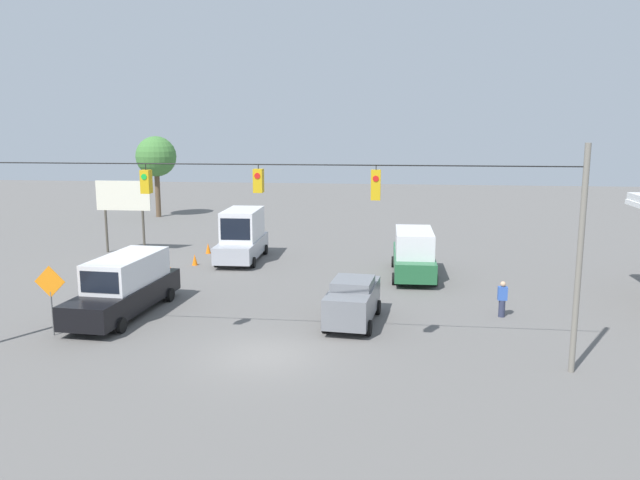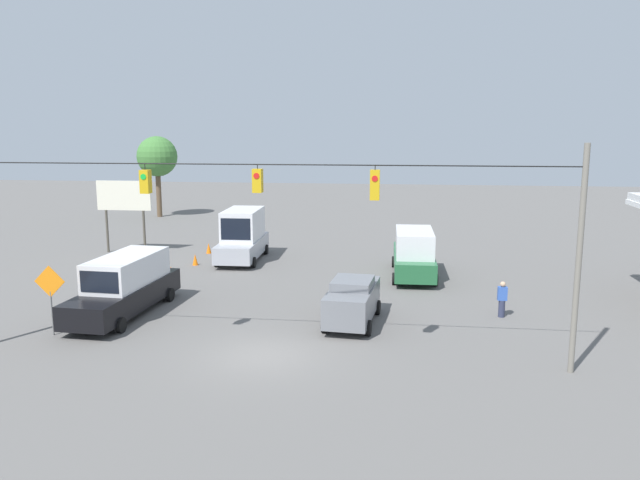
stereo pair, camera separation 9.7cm
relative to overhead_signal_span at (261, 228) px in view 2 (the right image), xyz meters
name	(u,v)px [view 2 (the right image)]	position (x,y,z in m)	size (l,w,h in m)	color
ground_plane	(262,355)	(0.09, -0.28, -4.76)	(140.00, 140.00, 0.00)	#605E5B
overhead_signal_span	(261,228)	(0.00, 0.00, 0.00)	(21.64, 0.38, 7.71)	slate
box_truck_green_oncoming_far	(414,253)	(-5.69, -13.27, -3.45)	(2.43, 6.56, 2.63)	#236038
sedan_grey_crossing_near	(352,300)	(-2.90, -4.48, -3.75)	(2.32, 4.67, 1.92)	slate
box_truck_silver_withflow_far	(243,235)	(4.80, -16.44, -3.21)	(2.54, 6.16, 3.16)	#A8AAB2
box_truck_black_parked_shoulder	(126,285)	(7.20, -4.67, -3.46)	(2.70, 7.42, 2.60)	black
traffic_cone_nearest	(121,308)	(7.30, -4.26, -4.42)	(0.34, 0.34, 0.68)	orange
traffic_cone_second	(149,289)	(7.37, -7.67, -4.42)	(0.34, 0.34, 0.68)	orange
traffic_cone_third	(171,273)	(7.53, -11.15, -4.42)	(0.34, 0.34, 0.68)	orange
traffic_cone_fourth	(195,260)	(7.29, -14.58, -4.42)	(0.34, 0.34, 0.68)	orange
traffic_cone_fifth	(209,248)	(7.53, -18.13, -4.42)	(0.34, 0.34, 0.68)	orange
traffic_cone_farthest	(223,239)	(7.51, -21.57, -4.42)	(0.34, 0.34, 0.68)	orange
roadside_billboard	(124,201)	(13.02, -17.77, -1.31)	(3.65, 0.16, 4.76)	#4C473D
work_zone_sign	(50,287)	(8.86, -1.49, -2.77)	(1.27, 0.06, 2.84)	slate
pedestrian	(502,299)	(-9.32, -6.14, -3.97)	(0.40, 0.28, 1.59)	#2D334C
tree_horizon_left	(157,157)	(17.08, -34.14, 0.73)	(3.66, 3.66, 7.39)	brown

